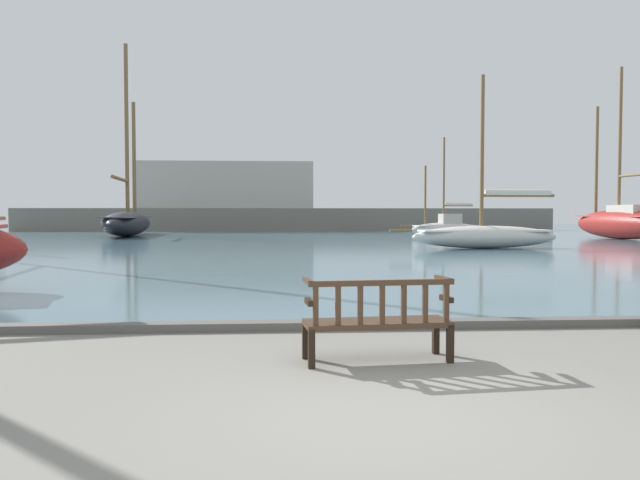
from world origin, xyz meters
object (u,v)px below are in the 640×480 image
sailboat_outer_port (446,227)px  sailboat_nearest_starboard (621,221)px  sailboat_outer_starboard (127,221)px  sailboat_mid_port (485,234)px  park_bench (378,319)px

sailboat_outer_port → sailboat_nearest_starboard: sailboat_nearest_starboard is taller
sailboat_outer_starboard → sailboat_mid_port: sailboat_outer_starboard is taller
sailboat_nearest_starboard → sailboat_outer_port: bearing=156.1°
sailboat_mid_port → sailboat_nearest_starboard: bearing=39.1°
sailboat_outer_starboard → sailboat_nearest_starboard: 32.46m
sailboat_outer_port → sailboat_mid_port: 13.96m
sailboat_outer_starboard → sailboat_nearest_starboard: bearing=-13.6°
sailboat_nearest_starboard → sailboat_mid_port: bearing=-140.9°
park_bench → sailboat_outer_port: sailboat_outer_port is taller
sailboat_outer_port → sailboat_nearest_starboard: 10.67m
park_bench → sailboat_outer_starboard: 39.51m
sailboat_outer_port → sailboat_nearest_starboard: bearing=-23.9°
sailboat_outer_starboard → sailboat_mid_port: 26.23m
park_bench → sailboat_mid_port: (8.17, 20.61, 0.23)m
sailboat_outer_starboard → sailboat_mid_port: (19.86, -17.13, -0.40)m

